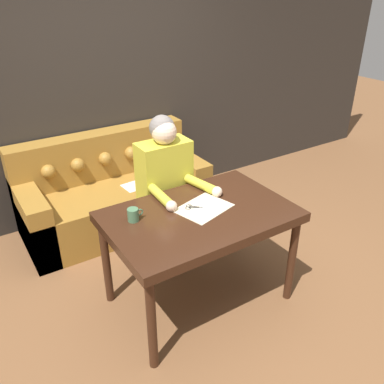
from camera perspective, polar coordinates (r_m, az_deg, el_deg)
name	(u,v)px	position (r m, az deg, el deg)	size (l,w,h in m)	color
ground_plane	(192,297)	(3.30, 0.03, -14.52)	(16.00, 16.00, 0.00)	brown
wall_back	(94,87)	(4.13, -13.64, 14.16)	(8.00, 0.06, 2.60)	#2D2823
dining_table	(200,222)	(2.87, 1.09, -4.27)	(1.30, 0.85, 0.78)	#381E11
couch	(113,195)	(4.10, -11.01, -0.41)	(1.77, 0.81, 0.90)	olive
person	(166,194)	(3.31, -3.72, -0.27)	(0.47, 0.61, 1.32)	#33281E
pattern_paper_main	(203,208)	(2.88, 1.60, -2.21)	(0.43, 0.37, 0.00)	beige
scissors	(196,207)	(2.89, 0.54, -2.17)	(0.21, 0.18, 0.01)	silver
mug	(133,215)	(2.74, -8.23, -3.18)	(0.11, 0.08, 0.09)	#47704C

